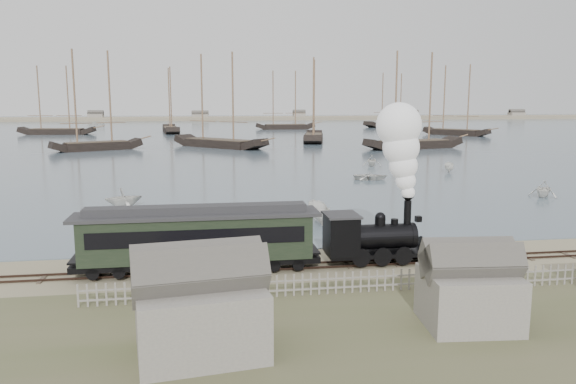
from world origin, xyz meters
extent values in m
plane|color=tan|center=(0.00, 0.00, 0.00)|extent=(600.00, 600.00, 0.00)
cube|color=#41505D|center=(0.00, 170.00, 0.03)|extent=(600.00, 336.00, 0.06)
cube|color=#31211A|center=(0.00, -2.50, 0.10)|extent=(120.00, 0.08, 0.12)
cube|color=#31211A|center=(0.00, -1.50, 0.10)|extent=(120.00, 0.08, 0.12)
cube|color=#413429|center=(0.00, -2.00, 0.03)|extent=(120.00, 1.80, 0.06)
cube|color=tan|center=(0.00, 250.00, 0.00)|extent=(500.00, 20.00, 1.80)
cube|color=black|center=(1.25, -2.00, 0.73)|extent=(7.01, 2.06, 0.26)
cylinder|color=black|center=(0.84, -2.00, 1.76)|extent=(4.33, 1.55, 1.55)
cube|color=black|center=(-1.43, -2.00, 1.96)|extent=(1.86, 2.27, 2.37)
cube|color=#302F32|center=(-1.43, -2.00, 3.20)|extent=(2.06, 2.48, 0.12)
cylinder|color=black|center=(2.80, -2.00, 3.15)|extent=(0.45, 0.45, 1.65)
sphere|color=black|center=(1.04, -2.00, 2.97)|extent=(0.66, 0.66, 0.66)
cone|color=black|center=(4.55, -2.00, 0.62)|extent=(1.44, 2.06, 2.06)
cube|color=black|center=(3.52, -2.00, 2.79)|extent=(0.36, 0.36, 0.36)
cube|color=black|center=(-10.15, -2.00, 0.73)|extent=(14.40, 2.37, 0.36)
cube|color=black|center=(-10.15, -2.00, 2.17)|extent=(13.37, 2.57, 2.57)
cube|color=black|center=(-10.15, -3.31, 2.42)|extent=(12.34, 0.06, 0.93)
cube|color=black|center=(-10.15, -0.69, 2.42)|extent=(12.34, 0.06, 0.93)
cube|color=#302F32|center=(-10.15, -2.00, 3.50)|extent=(14.40, 2.78, 0.19)
cube|color=#302F32|center=(-10.15, -2.00, 3.81)|extent=(12.86, 1.23, 0.46)
imported|color=silver|center=(-11.13, 1.08, 0.35)|extent=(2.94, 3.72, 0.70)
imported|color=silver|center=(-17.23, 19.61, 0.97)|extent=(3.95, 4.24, 1.83)
imported|color=silver|center=(-0.27, 10.21, 0.85)|extent=(4.08, 1.55, 1.57)
imported|color=silver|center=(11.46, 33.82, 0.51)|extent=(3.82, 4.80, 0.89)
imported|color=silver|center=(25.60, 18.59, 0.93)|extent=(4.36, 4.36, 1.74)
imported|color=silver|center=(24.63, 39.42, 0.70)|extent=(3.56, 2.47, 1.29)
imported|color=silver|center=(16.06, 48.18, 0.93)|extent=(3.72, 3.34, 1.74)
camera|label=1|loc=(-9.80, -34.69, 10.16)|focal=35.00mm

